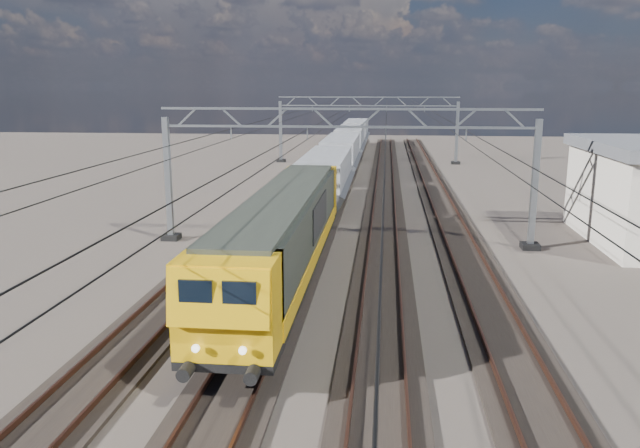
# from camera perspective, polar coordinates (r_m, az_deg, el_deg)

# --- Properties ---
(ground) EXTENTS (160.00, 160.00, 0.00)m
(ground) POSITION_cam_1_polar(r_m,az_deg,el_deg) (29.17, 1.81, -3.78)
(ground) COLOR black
(ground) RESTS_ON ground
(track_outer_west) EXTENTS (2.60, 140.00, 0.30)m
(track_outer_west) POSITION_cam_1_polar(r_m,az_deg,el_deg) (30.17, -9.64, -3.26)
(track_outer_west) COLOR black
(track_outer_west) RESTS_ON ground
(track_loco) EXTENTS (2.60, 140.00, 0.30)m
(track_loco) POSITION_cam_1_polar(r_m,az_deg,el_deg) (29.36, -2.09, -3.53)
(track_loco) COLOR black
(track_loco) RESTS_ON ground
(track_inner_east) EXTENTS (2.60, 140.00, 0.30)m
(track_inner_east) POSITION_cam_1_polar(r_m,az_deg,el_deg) (29.08, 5.76, -3.74)
(track_inner_east) COLOR black
(track_inner_east) RESTS_ON ground
(track_outer_east) EXTENTS (2.60, 140.00, 0.30)m
(track_outer_east) POSITION_cam_1_polar(r_m,az_deg,el_deg) (29.35, 13.61, -3.89)
(track_outer_east) COLOR black
(track_outer_east) RESTS_ON ground
(catenary_gantry_mid) EXTENTS (19.90, 0.90, 7.11)m
(catenary_gantry_mid) POSITION_cam_1_polar(r_m,az_deg,el_deg) (32.28, 2.39, 4.89)
(catenary_gantry_mid) COLOR gray
(catenary_gantry_mid) RESTS_ON ground
(catenary_gantry_far) EXTENTS (19.90, 0.90, 7.11)m
(catenary_gantry_far) POSITION_cam_1_polar(r_m,az_deg,el_deg) (68.10, 4.37, 8.85)
(catenary_gantry_far) COLOR gray
(catenary_gantry_far) RESTS_ON ground
(overhead_wires) EXTENTS (12.03, 140.00, 0.53)m
(overhead_wires) POSITION_cam_1_polar(r_m,az_deg,el_deg) (36.07, 2.83, 8.62)
(overhead_wires) COLOR black
(overhead_wires) RESTS_ON ground
(locomotive) EXTENTS (2.76, 21.10, 3.62)m
(locomotive) POSITION_cam_1_polar(r_m,az_deg,el_deg) (25.35, -3.27, -0.85)
(locomotive) COLOR black
(locomotive) RESTS_ON ground
(hopper_wagon_lead) EXTENTS (3.38, 13.00, 3.25)m
(hopper_wagon_lead) POSITION_cam_1_polar(r_m,az_deg,el_deg) (42.64, 0.56, 4.48)
(hopper_wagon_lead) COLOR black
(hopper_wagon_lead) RESTS_ON ground
(hopper_wagon_mid) EXTENTS (3.38, 13.00, 3.25)m
(hopper_wagon_mid) POSITION_cam_1_polar(r_m,az_deg,el_deg) (56.69, 1.94, 6.46)
(hopper_wagon_mid) COLOR black
(hopper_wagon_mid) RESTS_ON ground
(hopper_wagon_third) EXTENTS (3.38, 13.00, 3.25)m
(hopper_wagon_third) POSITION_cam_1_polar(r_m,az_deg,el_deg) (70.80, 2.78, 7.65)
(hopper_wagon_third) COLOR black
(hopper_wagon_third) RESTS_ON ground
(hopper_wagon_fourth) EXTENTS (3.38, 13.00, 3.25)m
(hopper_wagon_fourth) POSITION_cam_1_polar(r_m,az_deg,el_deg) (84.94, 3.34, 8.44)
(hopper_wagon_fourth) COLOR black
(hopper_wagon_fourth) RESTS_ON ground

